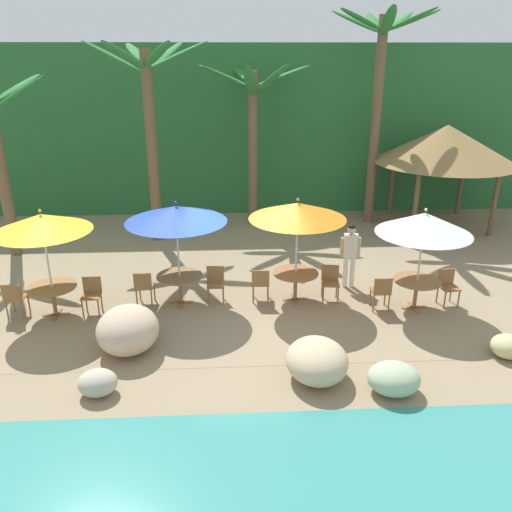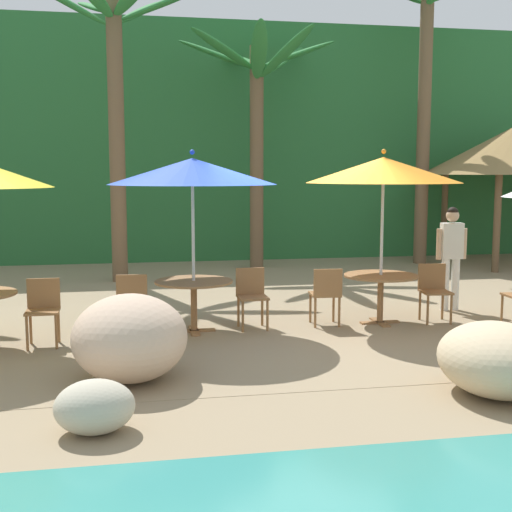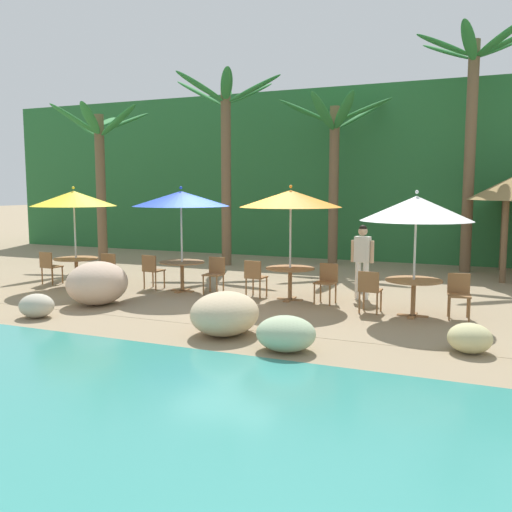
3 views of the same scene
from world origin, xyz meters
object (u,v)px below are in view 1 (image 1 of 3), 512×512
Objects in this scene: chair_yellow_inland at (14,297)px; palapa_hut at (446,144)px; dining_table_blue at (180,280)px; palm_tree_third at (253,114)px; umbrella_orange at (298,211)px; palm_tree_fourth at (380,81)px; chair_blue_inland at (144,285)px; chair_orange_seaward at (330,280)px; chair_white_inland at (381,291)px; waiter_in_white at (350,251)px; umbrella_blue at (176,214)px; umbrella_yellow at (42,223)px; dining_table_orange at (296,277)px; palm_tree_second at (149,108)px; chair_blue_seaward at (215,281)px; dining_table_white at (417,285)px; umbrella_white at (424,223)px; dining_table_yellow at (53,291)px; chair_orange_inland at (261,282)px; chair_white_seaward at (447,284)px; chair_yellow_seaward at (92,292)px.

palapa_hut reaches higher than chair_yellow_inland.
palm_tree_third is (2.07, 6.22, 3.19)m from dining_table_blue.
chair_yellow_inland is at bearing -175.26° from umbrella_orange.
palm_tree_fourth is at bearing 168.82° from palapa_hut.
chair_orange_seaward is (4.50, 0.06, 0.00)m from chair_blue_inland.
chair_white_inland is at bearing -0.84° from chair_yellow_inland.
palm_tree_third is at bearing 111.84° from waiter_in_white.
chair_white_inland is at bearing -7.69° from umbrella_blue.
waiter_in_white is at bearing 9.75° from dining_table_blue.
umbrella_orange reaches higher than chair_orange_seaward.
umbrella_yellow is 2.34× the size of dining_table_orange.
umbrella_yellow is 5.81m from palm_tree_second.
chair_blue_seaward is 9.20m from palm_tree_fourth.
palm_tree_third is at bearing 179.92° from palm_tree_fourth.
palapa_hut reaches higher than umbrella_orange.
dining_table_white is (9.29, -0.06, 0.10)m from chair_yellow_inland.
dining_table_yellow is at bearing 179.29° from umbrella_white.
dining_table_blue is 1.26× the size of chair_orange_inland.
chair_orange_seaward is at bearing 0.42° from umbrella_orange.
palapa_hut reaches higher than chair_white_seaward.
umbrella_blue is 5.61m from umbrella_white.
chair_white_seaward is (0.83, 0.20, -1.62)m from umbrella_white.
chair_yellow_inland is 1.00× the size of chair_blue_seaward.
palm_tree_second is at bearing 103.04° from dining_table_blue.
chair_yellow_seaward is at bearing -175.41° from umbrella_orange.
dining_table_blue is 0.42× the size of umbrella_orange.
chair_orange_inland is 0.51× the size of waiter_in_white.
chair_blue_seaward and chair_orange_seaward have the same top height.
chair_blue_seaward is at bearing -67.23° from palm_tree_second.
chair_yellow_inland is at bearing 179.16° from chair_white_inland.
chair_blue_inland is at bearing -148.34° from palapa_hut.
chair_orange_inland is 1.00× the size of chair_white_inland.
dining_table_white is at bearing -0.36° from chair_yellow_inland.
palm_tree_fourth is (7.33, 1.47, 0.66)m from palm_tree_second.
dining_table_blue is at bearing 172.31° from chair_white_inland.
palapa_hut is (7.69, 5.65, 2.30)m from chair_blue_seaward.
dining_table_orange is at bearing 161.10° from chair_white_inland.
chair_yellow_inland is at bearing -175.26° from dining_table_orange.
palapa_hut is at bearing 64.95° from umbrella_white.
chair_orange_inland is at bearing -0.40° from umbrella_blue.
umbrella_yellow is 2.95× the size of chair_orange_seaward.
umbrella_yellow is at bearing -175.01° from dining_table_orange.
chair_blue_inland is (2.85, 0.48, 0.00)m from chair_yellow_inland.
palm_tree_second is at bearing -173.97° from palapa_hut.
palapa_hut is (8.54, 5.76, 2.20)m from dining_table_blue.
umbrella_white is 2.18m from waiter_in_white.
dining_table_orange is 0.65× the size of waiter_in_white.
palm_tree_second reaches higher than palm_tree_third.
palm_tree_fourth is at bearing 34.10° from chair_yellow_inland.
chair_blue_seaward is 1.00× the size of chair_orange_seaward.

